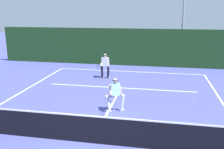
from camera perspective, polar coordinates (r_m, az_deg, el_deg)
ground_plane at (r=9.13m, az=-4.69°, el=-15.20°), size 80.00×80.00×0.00m
court_line_baseline_far at (r=19.05m, az=3.96°, el=0.68°), size 10.79×0.10×0.01m
court_line_service at (r=15.04m, az=1.99°, el=-3.03°), size 8.80×0.10×0.01m
court_line_centre at (r=11.93m, az=-0.55°, el=-7.76°), size 0.10×6.40×0.01m
tennis_net at (r=8.88m, az=-4.76°, el=-12.23°), size 11.82×0.09×1.06m
player_near at (r=11.35m, az=0.73°, el=-4.38°), size 0.91×0.93×1.56m
player_far at (r=16.99m, az=-1.60°, el=2.21°), size 0.77×0.87×1.67m
tennis_ball at (r=16.86m, az=0.43°, el=-0.99°), size 0.07×0.07×0.07m
tennis_ball_extra at (r=13.40m, az=17.64°, el=-5.80°), size 0.07×0.07×0.07m
back_fence_windscreen at (r=20.87m, az=4.77°, el=6.14°), size 22.97×0.12×3.06m
light_pole at (r=22.12m, az=15.94°, el=14.09°), size 0.55×0.44×7.50m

